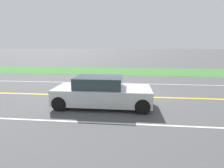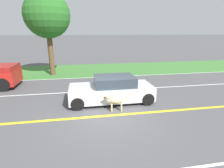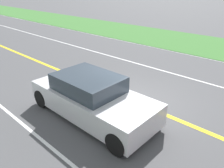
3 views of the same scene
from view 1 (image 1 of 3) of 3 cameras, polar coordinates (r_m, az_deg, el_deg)
name	(u,v)px [view 1 (image 1 of 3)]	position (r m, az deg, el deg)	size (l,w,h in m)	color
ground_plane	(116,96)	(9.75, 1.28, -4.04)	(400.00, 400.00, 0.00)	#4C4C4F
centre_divider_line	(116,96)	(9.75, 1.28, -4.02)	(0.18, 160.00, 0.01)	yellow
lane_edge_line_left	(122,76)	(16.58, 3.18, 2.70)	(0.14, 160.00, 0.01)	white
lane_dash_same_dir	(108,123)	(6.48, -1.22, -12.61)	(0.10, 160.00, 0.01)	white
lane_dash_oncoming	(120,83)	(13.14, 2.48, 0.21)	(0.10, 160.00, 0.01)	white
grass_verge_left	(123,71)	(19.54, 3.59, 4.16)	(6.00, 160.00, 0.03)	#3D7533
ego_car	(102,92)	(8.05, -3.29, -2.75)	(1.84, 4.35, 1.39)	silver
dog	(107,89)	(9.25, -1.64, -1.54)	(0.31, 1.16, 0.84)	#D1B784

